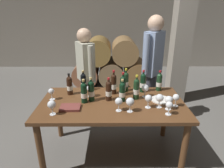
{
  "coord_description": "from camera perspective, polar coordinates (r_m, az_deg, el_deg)",
  "views": [
    {
      "loc": [
        -0.01,
        -2.04,
        1.79
      ],
      "look_at": [
        0.0,
        0.2,
        0.91
      ],
      "focal_mm": 30.89,
      "sensor_mm": 36.0,
      "label": 1
    }
  ],
  "objects": [
    {
      "name": "stone_pillar",
      "position": [
        3.91,
        19.84,
        13.01
      ],
      "size": [
        0.32,
        0.32,
        2.6
      ],
      "primitive_type": "cube",
      "color": "gray",
      "rests_on": "ground_plane"
    },
    {
      "name": "wine_glass_1",
      "position": [
        2.4,
        -6.54,
        -1.36
      ],
      "size": [
        0.08,
        0.08,
        0.15
      ],
      "color": "white",
      "rests_on": "dining_table"
    },
    {
      "name": "wine_glass_6",
      "position": [
        2.19,
        13.93,
        -4.09
      ],
      "size": [
        0.09,
        0.09,
        0.16
      ],
      "color": "white",
      "rests_on": "dining_table"
    },
    {
      "name": "wine_glass_7",
      "position": [
        2.41,
        9.78,
        -1.28
      ],
      "size": [
        0.09,
        0.09,
        0.16
      ],
      "color": "white",
      "rests_on": "dining_table"
    },
    {
      "name": "wine_bottle_7",
      "position": [
        2.57,
        -8.44,
        0.54
      ],
      "size": [
        0.07,
        0.07,
        0.29
      ],
      "color": "black",
      "rests_on": "dining_table"
    },
    {
      "name": "wine_glass_10",
      "position": [
        2.05,
        2.02,
        -5.27
      ],
      "size": [
        0.08,
        0.08,
        0.15
      ],
      "color": "white",
      "rests_on": "dining_table"
    },
    {
      "name": "wine_bottle_8",
      "position": [
        2.55,
        4.11,
        0.77
      ],
      "size": [
        0.07,
        0.07,
        0.31
      ],
      "color": "#19381E",
      "rests_on": "dining_table"
    },
    {
      "name": "dining_table",
      "position": [
        2.33,
        0.03,
        -7.33
      ],
      "size": [
        1.7,
        0.9,
        0.76
      ],
      "color": "brown",
      "rests_on": "ground_plane"
    },
    {
      "name": "sommelier_presenting",
      "position": [
        2.96,
        11.97,
        6.35
      ],
      "size": [
        0.34,
        0.4,
        1.72
      ],
      "color": "#383842",
      "rests_on": "ground_plane"
    },
    {
      "name": "wine_bottle_2",
      "position": [
        2.64,
        13.79,
        0.64
      ],
      "size": [
        0.07,
        0.07,
        0.28
      ],
      "color": "#19381E",
      "rests_on": "dining_table"
    },
    {
      "name": "wine_bottle_11",
      "position": [
        2.42,
        3.25,
        -0.42
      ],
      "size": [
        0.07,
        0.07,
        0.3
      ],
      "color": "black",
      "rests_on": "dining_table"
    },
    {
      "name": "ground_plane",
      "position": [
        2.72,
        0.03,
        -19.77
      ],
      "size": [
        14.0,
        14.0,
        0.0
      ],
      "primitive_type": "plane",
      "color": "#66635E"
    },
    {
      "name": "wine_bottle_0",
      "position": [
        2.27,
        3.05,
        -2.28
      ],
      "size": [
        0.07,
        0.07,
        0.28
      ],
      "color": "black",
      "rests_on": "dining_table"
    },
    {
      "name": "wine_glass_2",
      "position": [
        2.16,
        10.74,
        -4.3
      ],
      "size": [
        0.08,
        0.08,
        0.16
      ],
      "color": "white",
      "rests_on": "dining_table"
    },
    {
      "name": "wine_glass_9",
      "position": [
        2.26,
        18.43,
        -3.89
      ],
      "size": [
        0.07,
        0.07,
        0.15
      ],
      "color": "white",
      "rests_on": "dining_table"
    },
    {
      "name": "wine_bottle_10",
      "position": [
        2.29,
        -6.16,
        -1.99
      ],
      "size": [
        0.07,
        0.07,
        0.29
      ],
      "color": "black",
      "rests_on": "dining_table"
    },
    {
      "name": "wine_bottle_6",
      "position": [
        2.55,
        9.13,
        0.44
      ],
      "size": [
        0.07,
        0.07,
        0.3
      ],
      "color": "black",
      "rests_on": "dining_table"
    },
    {
      "name": "wine_glass_3",
      "position": [
        2.05,
        5.39,
        -5.33
      ],
      "size": [
        0.09,
        0.09,
        0.16
      ],
      "color": "white",
      "rests_on": "dining_table"
    },
    {
      "name": "wine_bottle_4",
      "position": [
        2.29,
        -1.0,
        -1.95
      ],
      "size": [
        0.07,
        0.07,
        0.29
      ],
      "color": "black",
      "rests_on": "dining_table"
    },
    {
      "name": "wine_glass_5",
      "position": [
        2.17,
        16.52,
        -4.6
      ],
      "size": [
        0.08,
        0.08,
        0.16
      ],
      "color": "white",
      "rests_on": "dining_table"
    },
    {
      "name": "wine_bottle_9",
      "position": [
        2.5,
        -12.43,
        -0.4
      ],
      "size": [
        0.07,
        0.07,
        0.28
      ],
      "color": "black",
      "rests_on": "dining_table"
    },
    {
      "name": "wine_glass_4",
      "position": [
        2.42,
        -17.52,
        -2.23
      ],
      "size": [
        0.07,
        0.07,
        0.15
      ],
      "color": "white",
      "rests_on": "dining_table"
    },
    {
      "name": "wine_glass_0",
      "position": [
        2.08,
        -17.43,
        -5.91
      ],
      "size": [
        0.09,
        0.09,
        0.16
      ],
      "color": "white",
      "rests_on": "dining_table"
    },
    {
      "name": "cellar_back_wall",
      "position": [
        6.26,
        -0.24,
        17.9
      ],
      "size": [
        10.0,
        0.24,
        2.8
      ],
      "primitive_type": "cube",
      "color": "gray",
      "rests_on": "ground_plane"
    },
    {
      "name": "barrel_stack",
      "position": [
        4.82,
        -0.18,
        6.15
      ],
      "size": [
        1.86,
        0.9,
        1.15
      ],
      "color": "#985C3F",
      "rests_on": "ground_plane"
    },
    {
      "name": "taster_seated_left",
      "position": [
        2.92,
        -7.74,
        3.94
      ],
      "size": [
        0.31,
        0.45,
        1.54
      ],
      "color": "#383842",
      "rests_on": "ground_plane"
    },
    {
      "name": "wine_bottle_5",
      "position": [
        2.34,
        7.2,
        -1.39
      ],
      "size": [
        0.07,
        0.07,
        0.31
      ],
      "color": "#19381E",
      "rests_on": "dining_table"
    },
    {
      "name": "serving_plate",
      "position": [
        2.4,
        14.31,
        -4.53
      ],
      "size": [
        0.24,
        0.24,
        0.01
      ],
      "primitive_type": "cylinder",
      "color": "white",
      "rests_on": "dining_table"
    },
    {
      "name": "wine_glass_8",
      "position": [
        2.07,
        16.59,
        -6.12
      ],
      "size": [
        0.07,
        0.07,
        0.15
      ],
      "color": "white",
      "rests_on": "dining_table"
    },
    {
      "name": "wine_bottle_3",
      "position": [
        2.46,
        0.49,
        0.09
      ],
      "size": [
        0.07,
        0.07,
        0.32
      ],
      "color": "black",
      "rests_on": "dining_table"
    },
    {
      "name": "tasting_notebook",
      "position": [
        2.19,
        -12.25,
        -6.82
      ],
      "size": [
        0.23,
        0.17,
        0.03
      ],
      "primitive_type": "cube",
      "rotation": [
        0.0,
        0.0,
        0.03
      ],
      "color": "brown",
      "rests_on": "dining_table"
    },
    {
      "name": "wine_bottle_1",
      "position": [
        2.25,
        -8.31,
        -2.52
      ],
      "size": [
        0.07,
        0.07,
        0.29
      ],
      "color": "black",
      "rests_on": "dining_table"
    }
  ]
}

